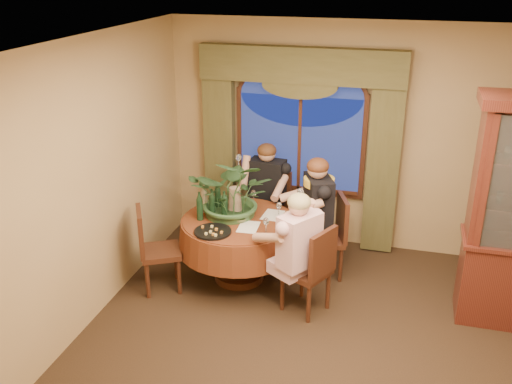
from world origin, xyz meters
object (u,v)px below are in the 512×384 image
(stoneware_vase, at_px, (235,200))
(centerpiece_plant, at_px, (234,164))
(chair_back_right, at_px, (324,238))
(person_pink, at_px, (299,256))
(olive_bowl, at_px, (239,220))
(wine_bottle_3, at_px, (200,206))
(wine_bottle_1, at_px, (204,198))
(chair_front_left, at_px, (161,250))
(wine_bottle_4, at_px, (212,203))
(person_scarf, at_px, (317,218))
(wine_bottle_0, at_px, (218,197))
(chair_right, at_px, (306,269))
(person_back, at_px, (267,195))
(dining_table, at_px, (239,249))
(chair_back, at_px, (269,212))
(wine_bottle_2, at_px, (224,205))

(stoneware_vase, xyz_separation_m, centerpiece_plant, (0.00, -0.04, 0.45))
(chair_back_right, distance_m, person_pink, 0.89)
(olive_bowl, height_order, wine_bottle_3, wine_bottle_3)
(olive_bowl, bearing_deg, wine_bottle_1, 161.56)
(chair_front_left, relative_size, centerpiece_plant, 0.92)
(olive_bowl, bearing_deg, stoneware_vase, 118.61)
(chair_front_left, height_order, wine_bottle_3, wine_bottle_3)
(stoneware_vase, relative_size, wine_bottle_4, 0.94)
(person_scarf, height_order, wine_bottle_3, person_scarf)
(wine_bottle_0, distance_m, wine_bottle_3, 0.32)
(chair_back_right, bearing_deg, centerpiece_plant, 82.08)
(chair_right, relative_size, person_back, 0.70)
(dining_table, xyz_separation_m, olive_bowl, (0.02, -0.06, 0.40))
(chair_back, bearing_deg, wine_bottle_4, 72.46)
(chair_back_right, relative_size, chair_front_left, 1.00)
(stoneware_vase, distance_m, wine_bottle_4, 0.27)
(chair_front_left, height_order, person_pink, person_pink)
(dining_table, xyz_separation_m, chair_front_left, (-0.77, -0.42, 0.10))
(chair_front_left, xyz_separation_m, wine_bottle_0, (0.46, 0.60, 0.44))
(chair_back, relative_size, wine_bottle_1, 2.91)
(dining_table, bearing_deg, olive_bowl, -66.09)
(chair_back, height_order, wine_bottle_0, wine_bottle_0)
(chair_back, xyz_separation_m, wine_bottle_1, (-0.57, -0.78, 0.44))
(stoneware_vase, xyz_separation_m, wine_bottle_1, (-0.34, -0.06, 0.01))
(wine_bottle_2, bearing_deg, person_back, 74.93)
(person_pink, xyz_separation_m, olive_bowl, (-0.76, 0.47, 0.10))
(stoneware_vase, xyz_separation_m, wine_bottle_4, (-0.21, -0.17, 0.01))
(chair_back_right, distance_m, chair_back, 0.94)
(centerpiece_plant, bearing_deg, wine_bottle_0, 162.94)
(chair_front_left, bearing_deg, olive_bowl, 86.01)
(person_back, bearing_deg, wine_bottle_1, 62.73)
(chair_back_right, height_order, person_pink, person_pink)
(centerpiece_plant, xyz_separation_m, olive_bowl, (0.11, -0.17, -0.58))
(chair_back, bearing_deg, dining_table, 90.00)
(person_pink, height_order, wine_bottle_4, person_pink)
(chair_back_right, bearing_deg, dining_table, 90.00)
(dining_table, height_order, person_back, person_back)
(person_back, height_order, wine_bottle_1, person_back)
(olive_bowl, xyz_separation_m, wine_bottle_1, (-0.46, 0.15, 0.14))
(chair_back_right, relative_size, person_scarf, 0.67)
(chair_right, distance_m, olive_bowl, 0.94)
(person_pink, bearing_deg, person_scarf, 31.23)
(stoneware_vase, bearing_deg, wine_bottle_2, -109.40)
(chair_back, height_order, wine_bottle_3, wine_bottle_3)
(person_back, bearing_deg, olive_bowl, 91.82)
(chair_back, distance_m, wine_bottle_4, 1.08)
(dining_table, xyz_separation_m, centerpiece_plant, (-0.09, 0.12, 0.98))
(stoneware_vase, bearing_deg, person_back, 76.01)
(chair_back, relative_size, person_pink, 0.71)
(chair_back_right, relative_size, person_pink, 0.71)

